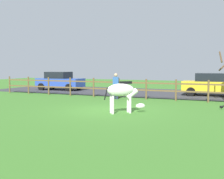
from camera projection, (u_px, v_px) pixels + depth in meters
ground_plane at (111, 110)px, 13.66m from camera, size 60.00×60.00×0.00m
parking_asphalt at (161, 93)px, 22.12m from camera, size 28.00×7.40×0.05m
paddock_fence at (132, 87)px, 18.47m from camera, size 20.58×0.11×1.29m
zebra at (122, 92)px, 12.73m from camera, size 1.57×1.43×1.41m
crow_on_grass at (222, 107)px, 13.89m from camera, size 0.21×0.10×0.20m
parked_car_yellow at (212, 84)px, 19.87m from camera, size 4.04×1.95×1.56m
parked_car_blue at (60, 81)px, 24.83m from camera, size 4.05×1.98×1.56m
visitor_near_fence at (116, 85)px, 18.27m from camera, size 0.41×0.31×1.64m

